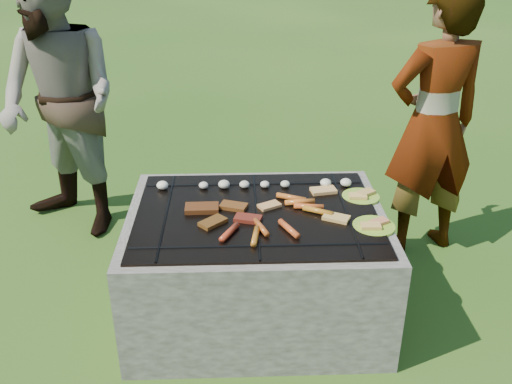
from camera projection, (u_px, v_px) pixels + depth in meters
lawn at (256, 310)px, 3.13m from camera, size 60.00×60.00×0.00m
fire_pit at (256, 267)px, 3.01m from camera, size 1.30×1.00×0.62m
mushrooms at (257, 184)px, 3.10m from camera, size 1.06×0.06×0.04m
pork_slabs at (219, 212)px, 2.83m from camera, size 0.39×0.29×0.02m
sausages at (283, 217)px, 2.78m from camera, size 0.56×0.50×0.03m
bread_on_grate at (315, 203)px, 2.93m from camera, size 0.46×0.41×0.02m
plate_far at (361, 196)px, 3.02m from camera, size 0.26×0.26×0.03m
plate_near at (374, 226)px, 2.74m from camera, size 0.27×0.27×0.03m
cook at (434, 125)px, 3.37m from camera, size 0.68×0.53×1.66m
bystander at (60, 102)px, 3.56m from camera, size 1.09×1.05×1.78m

